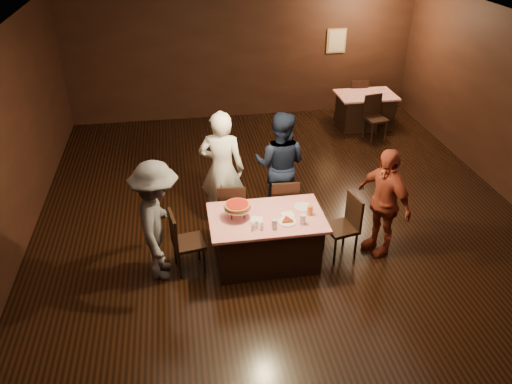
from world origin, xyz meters
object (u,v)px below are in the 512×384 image
Objects in this scene: diner_white_jacket at (222,169)px; diner_navy_hoodie at (280,165)px; chair_back_far at (356,98)px; back_table at (364,110)px; glass_front_left at (274,224)px; glass_amber at (310,210)px; diner_red_shirt at (383,202)px; chair_far_left at (232,208)px; plate_empty at (303,207)px; chair_back_near at (376,118)px; pizza_stand at (237,206)px; main_table at (266,239)px; glass_front_right at (303,219)px; chair_end_left at (188,241)px; diner_grey_knit at (158,222)px; chair_far_right at (283,204)px; chair_end_right at (341,227)px.

diner_navy_hoodie is at bearing -158.38° from diner_white_jacket.
diner_navy_hoodie is (-2.66, -3.88, 0.42)m from chair_back_far.
back_table is 0.68× the size of diner_white_jacket.
glass_amber is (0.55, 0.25, 0.00)m from glass_front_left.
diner_white_jacket is at bearing -140.23° from diner_red_shirt.
glass_amber is (-2.51, -4.59, 0.46)m from back_table.
plate_empty is (0.95, -0.60, 0.30)m from chair_far_left.
pizza_stand reaches higher than chair_back_near.
glass_front_left is (0.45, -0.35, -0.11)m from pizza_stand.
chair_far_left is 0.85m from pizza_stand.
pizza_stand is at bearing -144.21° from chair_back_near.
main_table is 0.69m from glass_front_right.
diner_red_shirt is at bearing 11.94° from glass_front_right.
diner_white_jacket is at bearing 32.16° from diner_navy_hoodie.
diner_navy_hoodie reaches higher than pizza_stand.
diner_white_jacket is 1.09m from pizza_stand.
chair_far_left is at bearing 141.34° from glass_amber.
chair_far_left is 1.03m from chair_end_left.
glass_front_right is (0.45, -0.25, 0.46)m from main_table.
diner_grey_knit is 12.43× the size of glass_front_left.
chair_end_left is 2.04m from diner_navy_hoodie.
chair_far_right is (-2.71, -3.79, 0.09)m from back_table.
glass_amber reaches higher than main_table.
chair_back_far is at bearing 141.45° from diner_red_shirt.
diner_red_shirt is 1.68m from glass_front_left.
chair_far_left is 0.55× the size of diner_grey_knit.
diner_navy_hoodie is 1.07× the size of diner_red_shirt.
diner_white_jacket reaches higher than chair_back_far.
glass_front_left is at bearing -102.42° from diner_red_shirt.
diner_red_shirt is 11.91× the size of glass_front_right.
chair_far_right and chair_end_left have the same top height.
chair_back_far is 6.79× the size of glass_front_left.
chair_far_left and chair_back_far have the same top height.
chair_back_far is 6.79× the size of glass_front_right.
chair_far_left and chair_end_right have the same top height.
diner_navy_hoodie reaches higher than chair_back_far.
main_table is at bearing -99.71° from chair_end_left.
chair_end_left is 0.55× the size of diner_grey_knit.
main_table is 1.68× the size of chair_far_right.
chair_far_right is at bearing 109.02° from diner_navy_hoodie.
chair_far_left is 0.53× the size of diner_navy_hoodie.
diner_navy_hoodie is at bearing 90.03° from glass_front_right.
main_table is 1.68× the size of chair_back_far.
diner_grey_knit reaches higher than glass_front_right.
chair_end_right is 6.79× the size of glass_front_right.
chair_back_near is 6.79× the size of glass_amber.
chair_far_right is 0.90m from glass_amber.
chair_back_near is at bearing 51.03° from main_table.
chair_back_near is at bearing 57.21° from glass_amber.
chair_end_right is at bearing -111.87° from diner_red_shirt.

